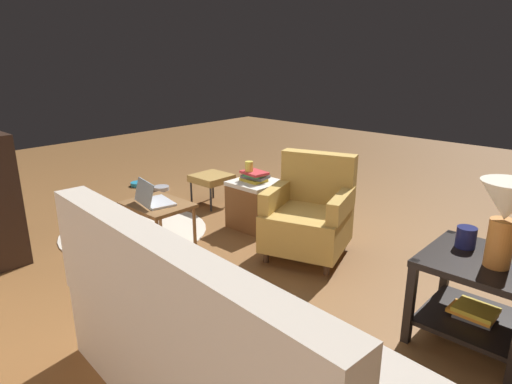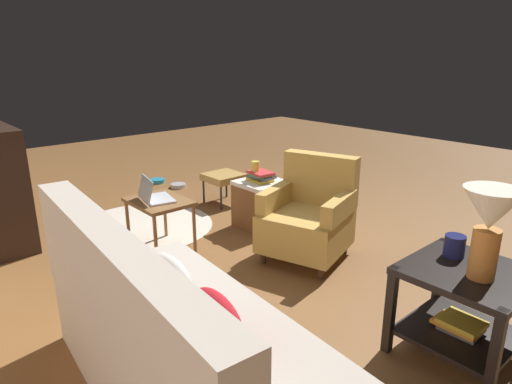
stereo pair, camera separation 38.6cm
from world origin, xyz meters
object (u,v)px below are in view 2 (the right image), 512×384
object	(u,v)px
armchair	(309,217)
laptop_desk	(159,206)
laptop	(154,195)
book_stack_hamper	(261,176)
table_lamp	(490,219)
pet_bowl_teal	(157,181)
side_table	(464,299)
book_stack_shelf	(460,325)
small_vase	(454,246)
ottoman	(224,178)
pet_bowl_steel	(178,186)
yellow_mug	(255,166)
couch	(182,349)
wicker_hamper	(262,204)
tv_remote	(261,177)

from	to	relation	value
armchair	laptop_desk	bearing A→B (deg)	43.98
laptop	book_stack_hamper	distance (m)	1.12
book_stack_hamper	table_lamp	bearing A→B (deg)	167.12
pet_bowl_teal	side_table	bearing A→B (deg)	173.57
book_stack_shelf	book_stack_hamper	world-z (taller)	book_stack_hamper
small_vase	book_stack_shelf	world-z (taller)	small_vase
laptop_desk	ottoman	bearing A→B (deg)	-60.90
armchair	laptop	world-z (taller)	armchair
book_stack_hamper	pet_bowl_steel	xyz separation A→B (m)	(1.75, -0.10, -0.51)
side_table	yellow_mug	xyz separation A→B (m)	(2.32, -0.45, 0.27)
couch	pet_bowl_steel	distance (m)	3.89
book_stack_shelf	book_stack_hamper	xyz separation A→B (m)	(2.28, -0.49, 0.34)
book_stack_shelf	ottoman	xyz separation A→B (m)	(3.11, -0.66, 0.12)
ottoman	yellow_mug	bearing A→B (deg)	165.61
armchair	ottoman	size ratio (longest dim) A/B	2.17
ottoman	small_vase	bearing A→B (deg)	169.44
couch	table_lamp	size ratio (longest dim) A/B	3.93
side_table	table_lamp	distance (m)	0.53
armchair	book_stack_hamper	size ratio (longest dim) A/B	3.12
couch	wicker_hamper	xyz separation A→B (m)	(1.55, -1.93, -0.09)
side_table	book_stack_hamper	distance (m)	2.34
small_vase	book_stack_hamper	bearing A→B (deg)	-10.32
couch	pet_bowl_teal	world-z (taller)	couch
wicker_hamper	pet_bowl_steel	world-z (taller)	wicker_hamper
book_stack_shelf	tv_remote	bearing A→B (deg)	-13.71
table_lamp	laptop	bearing A→B (deg)	12.63
book_stack_hamper	pet_bowl_teal	xyz separation A→B (m)	(2.14, -0.01, -0.51)
tv_remote	ottoman	size ratio (longest dim) A/B	0.40
small_vase	laptop	bearing A→B (deg)	17.26
table_lamp	laptop_desk	bearing A→B (deg)	11.79
book_stack_shelf	laptop	xyz separation A→B (m)	(2.44, 0.61, 0.34)
wicker_hamper	pet_bowl_teal	distance (m)	2.15
pet_bowl_teal	ottoman	bearing A→B (deg)	-173.16
book_stack_hamper	ottoman	xyz separation A→B (m)	(0.83, -0.16, -0.22)
small_vase	wicker_hamper	xyz separation A→B (m)	(2.13, -0.39, -0.37)
tv_remote	pet_bowl_steel	world-z (taller)	tv_remote
laptop_desk	pet_bowl_steel	xyz separation A→B (m)	(1.60, -1.16, -0.40)
yellow_mug	couch	bearing A→B (deg)	130.26
yellow_mug	tv_remote	distance (m)	0.20
laptop_desk	laptop	bearing A→B (deg)	77.59
couch	ottoman	bearing A→B (deg)	-41.13
yellow_mug	book_stack_shelf	bearing A→B (deg)	168.88
couch	wicker_hamper	world-z (taller)	couch
laptop	wicker_hamper	size ratio (longest dim) A/B	0.76
book_stack_shelf	side_table	bearing A→B (deg)	-105.50
side_table	pet_bowl_steel	bearing A→B (deg)	-8.34
table_lamp	book_stack_hamper	distance (m)	2.45
laptop_desk	laptop	size ratio (longest dim) A/B	1.53
side_table	wicker_hamper	xyz separation A→B (m)	(2.27, -0.49, -0.12)
table_lamp	book_stack_hamper	bearing A→B (deg)	-12.88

